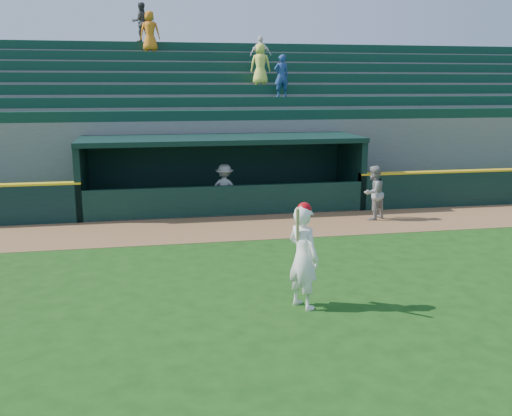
% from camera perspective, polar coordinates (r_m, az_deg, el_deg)
% --- Properties ---
extents(ground, '(120.00, 120.00, 0.00)m').
position_cam_1_polar(ground, '(12.36, 1.41, -7.45)').
color(ground, '#174110').
rests_on(ground, ground).
extents(warning_track, '(40.00, 3.00, 0.01)m').
position_cam_1_polar(warning_track, '(16.98, -2.10, -1.97)').
color(warning_track, brown).
rests_on(warning_track, ground).
extents(dugout_player_front, '(1.05, 0.99, 1.71)m').
position_cam_1_polar(dugout_player_front, '(18.22, 11.65, 1.50)').
color(dugout_player_front, gray).
rests_on(dugout_player_front, ground).
extents(dugout_player_inside, '(1.19, 0.92, 1.62)m').
position_cam_1_polar(dugout_player_inside, '(18.84, -3.15, 1.94)').
color(dugout_player_inside, '#A0A09B').
rests_on(dugout_player_inside, ground).
extents(dugout, '(9.40, 2.80, 2.46)m').
position_cam_1_polar(dugout, '(19.74, -3.52, 4.01)').
color(dugout, slate).
rests_on(dugout, ground).
extents(stands, '(34.50, 6.25, 7.60)m').
position_cam_1_polar(stands, '(24.14, -5.02, 7.94)').
color(stands, slate).
rests_on(stands, ground).
extents(batter_at_plate, '(0.77, 0.91, 2.06)m').
position_cam_1_polar(batter_at_plate, '(10.76, 4.75, -4.78)').
color(batter_at_plate, white).
rests_on(batter_at_plate, ground).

